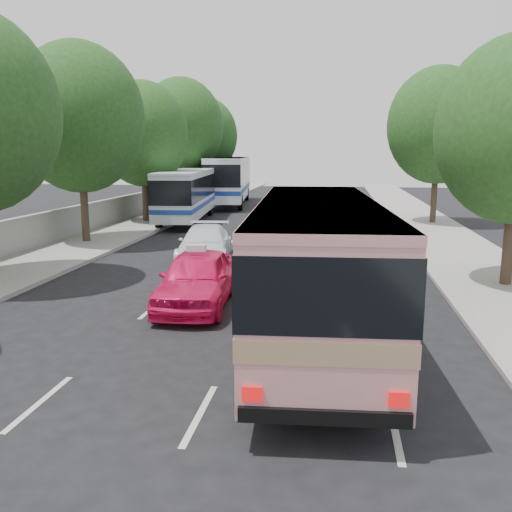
% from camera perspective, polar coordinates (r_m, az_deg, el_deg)
% --- Properties ---
extents(ground, '(120.00, 120.00, 0.00)m').
position_cam_1_polar(ground, '(11.55, -8.33, -11.34)').
color(ground, black).
rests_on(ground, ground).
extents(sidewalk_left, '(4.00, 90.00, 0.15)m').
position_cam_1_polar(sidewalk_left, '(32.68, -12.52, 3.12)').
color(sidewalk_left, '#9E998E').
rests_on(sidewalk_left, ground).
extents(sidewalk_right, '(4.00, 90.00, 0.12)m').
position_cam_1_polar(sidewalk_right, '(30.97, 18.34, 2.38)').
color(sidewalk_right, '#9E998E').
rests_on(sidewalk_right, ground).
extents(low_wall, '(0.30, 90.00, 1.50)m').
position_cam_1_polar(low_wall, '(33.27, -15.49, 4.55)').
color(low_wall, '#9E998E').
rests_on(low_wall, sidewalk_left).
extents(tree_left_c, '(6.00, 6.00, 9.35)m').
position_cam_1_polar(tree_left_c, '(26.95, -18.05, 14.15)').
color(tree_left_c, '#38281E').
rests_on(tree_left_c, ground).
extents(tree_left_d, '(5.52, 5.52, 8.60)m').
position_cam_1_polar(tree_left_d, '(34.25, -11.77, 12.82)').
color(tree_left_d, '#38281E').
rests_on(tree_left_d, ground).
extents(tree_left_e, '(6.30, 6.30, 9.82)m').
position_cam_1_polar(tree_left_e, '(41.85, -7.80, 13.65)').
color(tree_left_e, '#38281E').
rests_on(tree_left_e, ground).
extents(tree_left_f, '(5.88, 5.88, 9.16)m').
position_cam_1_polar(tree_left_f, '(49.61, -5.37, 12.75)').
color(tree_left_f, '#38281E').
rests_on(tree_left_f, ground).
extents(tree_right_far, '(6.00, 6.00, 9.35)m').
position_cam_1_polar(tree_right_far, '(34.70, 18.81, 13.26)').
color(tree_right_far, '#38281E').
rests_on(tree_right_far, ground).
extents(pink_bus, '(3.25, 10.39, 3.27)m').
position_cam_1_polar(pink_bus, '(12.49, 6.44, 0.16)').
color(pink_bus, '#CD8487').
rests_on(pink_bus, ground).
extents(pink_taxi, '(2.14, 4.78, 1.60)m').
position_cam_1_polar(pink_taxi, '(15.52, -6.24, -2.39)').
color(pink_taxi, '#F3155D').
rests_on(pink_taxi, ground).
extents(white_pickup, '(2.61, 5.06, 1.40)m').
position_cam_1_polar(white_pickup, '(21.93, -5.40, 1.27)').
color(white_pickup, white).
rests_on(white_pickup, ground).
extents(tour_coach_front, '(3.43, 10.95, 3.22)m').
position_cam_1_polar(tour_coach_front, '(34.58, -7.28, 6.81)').
color(tour_coach_front, silver).
rests_on(tour_coach_front, ground).
extents(tour_coach_rear, '(4.24, 13.27, 3.90)m').
position_cam_1_polar(tour_coach_rear, '(45.58, -2.86, 8.36)').
color(tour_coach_rear, white).
rests_on(tour_coach_rear, ground).
extents(taxi_roof_sign, '(0.56, 0.21, 0.18)m').
position_cam_1_polar(taxi_roof_sign, '(15.34, -6.30, 0.84)').
color(taxi_roof_sign, silver).
rests_on(taxi_roof_sign, pink_taxi).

